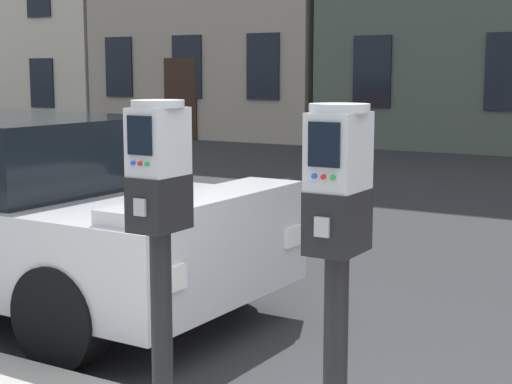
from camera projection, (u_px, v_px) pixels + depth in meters
parking_meter_near_kerb at (160, 215)px, 3.27m from camera, size 0.22×0.25×1.51m
parking_meter_twin_adjacent at (337, 235)px, 2.86m from camera, size 0.22×0.25×1.51m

